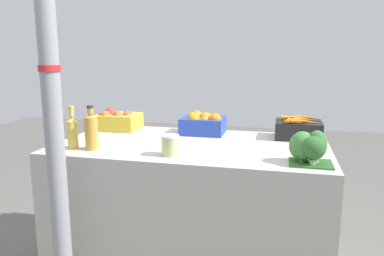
{
  "coord_description": "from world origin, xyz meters",
  "views": [
    {
      "loc": [
        0.55,
        -2.27,
        1.42
      ],
      "look_at": [
        0.0,
        0.0,
        0.95
      ],
      "focal_mm": 35.0,
      "sensor_mm": 36.0,
      "label": 1
    }
  ],
  "objects": [
    {
      "name": "juice_bottle_amber",
      "position": [
        -0.55,
        -0.29,
        0.97
      ],
      "size": [
        0.08,
        0.08,
        0.27
      ],
      "color": "gold",
      "rests_on": "market_table"
    },
    {
      "name": "broccoli_pile",
      "position": [
        0.7,
        -0.3,
        0.94
      ],
      "size": [
        0.22,
        0.18,
        0.18
      ],
      "color": "#2D602D",
      "rests_on": "market_table"
    },
    {
      "name": "carrot_crate",
      "position": [
        0.67,
        0.31,
        0.92
      ],
      "size": [
        0.3,
        0.25,
        0.15
      ],
      "color": "black",
      "rests_on": "market_table"
    },
    {
      "name": "support_pole",
      "position": [
        -0.55,
        -0.66,
        1.26
      ],
      "size": [
        0.11,
        0.11,
        2.52
      ],
      "color": "gray",
      "rests_on": "ground_plane"
    },
    {
      "name": "market_table",
      "position": [
        0.0,
        0.0,
        0.43
      ],
      "size": [
        1.71,
        0.94,
        0.85
      ],
      "primitive_type": "cube",
      "color": "#B7B2A8",
      "rests_on": "ground_plane"
    },
    {
      "name": "pickle_jar",
      "position": [
        -0.05,
        -0.31,
        0.91
      ],
      "size": [
        0.1,
        0.1,
        0.12
      ],
      "color": "#B2C684",
      "rests_on": "market_table"
    },
    {
      "name": "juice_bottle_golden",
      "position": [
        -0.67,
        -0.29,
        0.96
      ],
      "size": [
        0.06,
        0.06,
        0.26
      ],
      "color": "gold",
      "rests_on": "market_table"
    },
    {
      "name": "juice_bottle_cloudy",
      "position": [
        -0.78,
        -0.29,
        0.97
      ],
      "size": [
        0.07,
        0.07,
        0.26
      ],
      "color": "beige",
      "rests_on": "market_table"
    },
    {
      "name": "apple_crate",
      "position": [
        -0.66,
        0.31,
        0.93
      ],
      "size": [
        0.3,
        0.25,
        0.15
      ],
      "color": "gold",
      "rests_on": "market_table"
    },
    {
      "name": "orange_crate",
      "position": [
        0.01,
        0.31,
        0.93
      ],
      "size": [
        0.3,
        0.25,
        0.16
      ],
      "color": "#2847B7",
      "rests_on": "market_table"
    }
  ]
}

